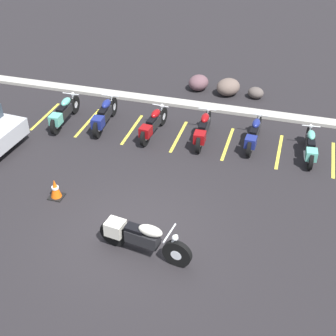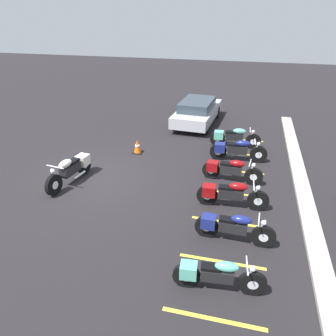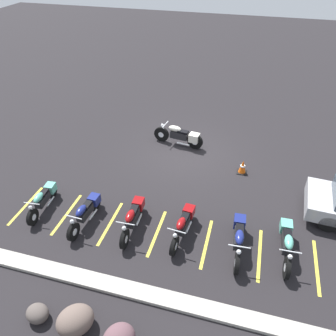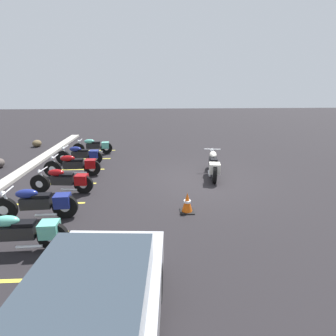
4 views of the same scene
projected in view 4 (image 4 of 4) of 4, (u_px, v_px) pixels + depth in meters
ground at (199, 180)px, 10.12m from camera, size 60.00×60.00×0.00m
motorcycle_cream_featured at (213, 164)px, 10.35m from camera, size 2.40×0.76×0.95m
parked_bike_0 at (21, 232)px, 5.70m from camera, size 0.62×2.21×0.87m
parked_bike_1 at (39, 203)px, 7.06m from camera, size 0.63×2.26×0.89m
parked_bike_2 at (64, 180)px, 8.78m from camera, size 0.61×2.13×0.84m
parked_bike_3 at (75, 165)px, 10.38m from camera, size 0.62×2.19×0.86m
parked_bike_4 at (81, 155)px, 11.94m from camera, size 0.59×2.11×0.83m
parked_bike_5 at (94, 146)px, 13.66m from camera, size 0.57×2.03×0.80m
concrete_curb at (7, 182)px, 9.75m from camera, size 18.00×0.50×0.12m
landscape_rock_2 at (37, 143)px, 15.33m from camera, size 0.60×0.51×0.40m
traffic_cone at (187, 203)px, 7.52m from camera, size 0.40×0.40×0.60m
stall_line_1 at (25, 233)px, 6.52m from camera, size 0.10×2.10×0.00m
stall_line_2 at (51, 204)px, 8.12m from camera, size 0.10×2.10×0.00m
stall_line_3 at (68, 184)px, 9.72m from camera, size 0.10×2.10×0.00m
stall_line_4 at (80, 169)px, 11.32m from camera, size 0.10×2.10×0.00m
stall_line_5 at (89, 159)px, 12.92m from camera, size 0.10×2.10×0.00m
stall_line_6 at (96, 150)px, 14.51m from camera, size 0.10×2.10×0.00m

